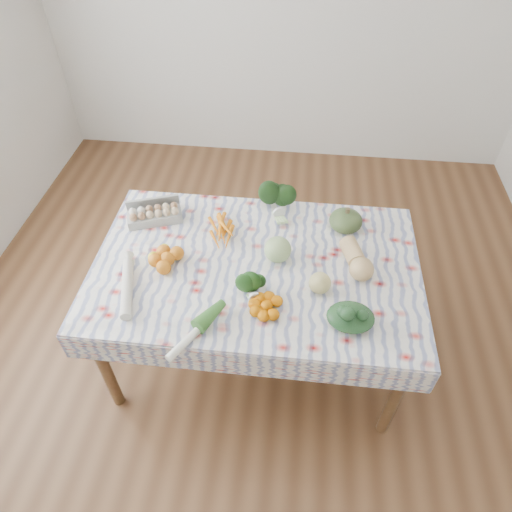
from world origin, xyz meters
TOP-DOWN VIEW (x-y plane):
  - ground at (0.00, 0.00)m, footprint 4.50×4.50m
  - dining_table at (0.00, 0.00)m, footprint 1.60×1.00m
  - tablecloth at (0.00, 0.00)m, footprint 1.66×1.06m
  - egg_carton at (-0.60, 0.27)m, footprint 0.32×0.21m
  - carrot_bunch at (-0.20, 0.19)m, footprint 0.21×0.19m
  - kale_bunch at (0.07, 0.42)m, footprint 0.22×0.20m
  - kabocha_squash at (0.45, 0.32)m, footprint 0.20×0.20m
  - cabbage at (0.10, 0.05)m, footprint 0.14×0.14m
  - butternut_squash at (0.50, 0.04)m, footprint 0.19×0.29m
  - orange_cluster at (-0.44, -0.05)m, footprint 0.30×0.30m
  - broccoli at (0.00, -0.20)m, footprint 0.17×0.17m
  - mandarin_cluster at (0.08, -0.28)m, footprint 0.22×0.22m
  - grapefruit at (0.32, -0.14)m, footprint 0.13×0.13m
  - spinach_bag at (0.46, -0.32)m, footprint 0.26×0.23m
  - daikon at (-0.59, -0.25)m, footprint 0.15×0.37m
  - leek at (-0.21, -0.45)m, footprint 0.21×0.32m

SIDE VIEW (x-z plane):
  - ground at x=0.00m, z-range 0.00..0.00m
  - dining_table at x=0.00m, z-range 0.30..1.05m
  - tablecloth at x=0.00m, z-range 0.75..0.76m
  - carrot_bunch at x=-0.20m, z-range 0.76..0.80m
  - leek at x=-0.21m, z-range 0.76..0.80m
  - daikon at x=-0.59m, z-range 0.76..0.81m
  - mandarin_cluster at x=0.08m, z-range 0.76..0.82m
  - orange_cluster at x=-0.44m, z-range 0.76..0.84m
  - egg_carton at x=-0.60m, z-range 0.76..0.84m
  - broccoli at x=0.00m, z-range 0.76..0.86m
  - spinach_bag at x=0.46m, z-range 0.76..0.86m
  - grapefruit at x=0.32m, z-range 0.76..0.87m
  - kabocha_squash at x=0.45m, z-range 0.76..0.88m
  - butternut_squash at x=0.50m, z-range 0.76..0.88m
  - cabbage at x=0.10m, z-range 0.76..0.90m
  - kale_bunch at x=0.07m, z-range 0.76..0.92m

